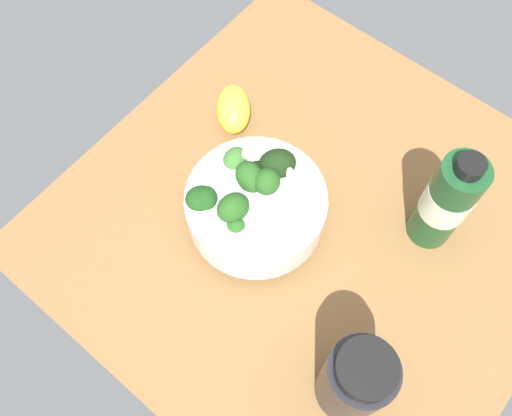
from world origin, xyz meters
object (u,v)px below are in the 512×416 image
bottle_tall (446,201)px  bottle_short (356,380)px  lemon_wedge (234,109)px  bowl_of_broccoli (254,204)px

bottle_tall → bottle_short: bottle_tall is taller
lemon_wedge → bottle_short: 40.24cm
bowl_of_broccoli → lemon_wedge: 16.35cm
bowl_of_broccoli → lemon_wedge: (-10.47, -12.36, -2.27)cm
bowl_of_broccoli → bottle_tall: 23.05cm
lemon_wedge → bowl_of_broccoli: bearing=49.7°
lemon_wedge → bottle_short: bottle_short is taller
bowl_of_broccoli → lemon_wedge: size_ratio=2.26×
bottle_tall → bottle_short: size_ratio=1.19×
bowl_of_broccoli → bottle_short: bottle_short is taller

